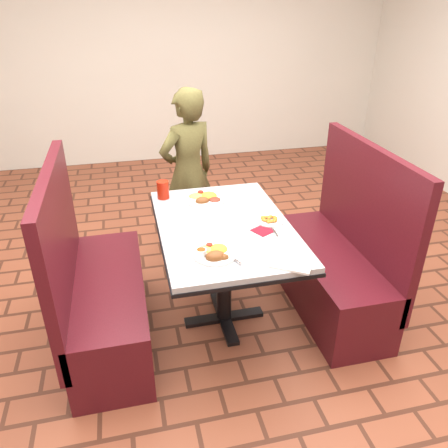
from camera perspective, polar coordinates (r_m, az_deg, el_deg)
The scene contains 15 objects.
room at distance 2.39m, azimuth -0.00°, elevation 25.46°, with size 7.00×7.04×2.82m.
dining_table at distance 2.75m, azimuth -0.00°, elevation -1.78°, with size 0.81×1.21×0.75m.
booth_bench_left at distance 2.88m, azimuth -15.86°, elevation -9.15°, with size 0.47×1.20×1.17m.
booth_bench_right at distance 3.17m, azimuth 14.25°, elevation -5.20°, with size 0.47×1.20×1.17m.
diner_person at distance 3.65m, azimuth -4.71°, elevation 6.60°, with size 0.51×0.33×1.40m, color brown.
near_dinner_plate at distance 2.37m, azimuth -1.29°, elevation -3.57°, with size 0.25×0.25×0.08m.
far_dinner_plate at distance 3.01m, azimuth -2.46°, elevation 3.57°, with size 0.28×0.28×0.07m.
plantain_plate at distance 2.74m, azimuth 5.99°, elevation 0.50°, with size 0.17×0.17×0.03m.
maroon_napkin at distance 2.63m, azimuth 5.10°, elevation -0.86°, with size 0.11×0.11×0.00m, color maroon.
spoon_utensil at distance 2.62m, azimuth 6.61°, elevation -0.98°, with size 0.01×0.13×0.00m, color silver.
red_tumbler at distance 3.06m, azimuth -7.97°, elevation 4.45°, with size 0.08×0.08×0.12m, color #AC1B0B.
paper_napkin at distance 2.34m, azimuth 8.76°, elevation -4.99°, with size 0.22×0.16×0.01m, color white.
knife_utensil at distance 2.35m, azimuth 0.94°, elevation -4.30°, with size 0.01×0.18×0.00m, color silver.
fork_utensil at distance 2.39m, azimuth -0.88°, elevation -3.71°, with size 0.01×0.14×0.00m, color silver.
lettuce_shreds at distance 2.76m, azimuth 0.52°, elevation 0.67°, with size 0.28×0.32×0.00m, color #7AB749, non-canonical shape.
Camera 1 is at (-0.55, -2.33, 2.00)m, focal length 35.00 mm.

